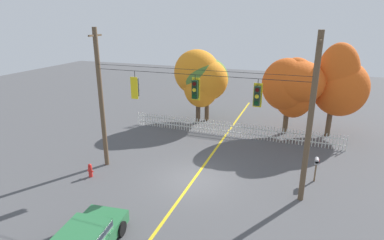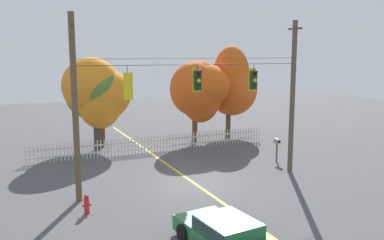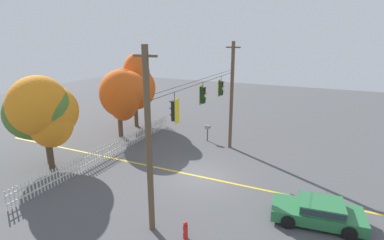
% 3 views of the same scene
% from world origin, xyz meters
% --- Properties ---
extents(ground, '(80.00, 80.00, 0.00)m').
position_xyz_m(ground, '(0.00, 0.00, 0.00)').
color(ground, '#4C4C4F').
extents(lane_centerline_stripe, '(0.16, 36.00, 0.01)m').
position_xyz_m(lane_centerline_stripe, '(0.00, 0.00, 0.00)').
color(lane_centerline_stripe, gold).
rests_on(lane_centerline_stripe, ground).
extents(signal_support_span, '(11.86, 1.10, 8.32)m').
position_xyz_m(signal_support_span, '(0.00, -0.00, 4.24)').
color(signal_support_span, brown).
rests_on(signal_support_span, ground).
extents(traffic_signal_westbound_side, '(0.43, 0.38, 1.54)m').
position_xyz_m(traffic_signal_westbound_side, '(-3.43, -0.01, 5.11)').
color(traffic_signal_westbound_side, black).
extents(traffic_signal_northbound_secondary, '(0.43, 0.38, 1.36)m').
position_xyz_m(traffic_signal_northbound_secondary, '(0.08, 0.01, 5.28)').
color(traffic_signal_northbound_secondary, black).
extents(traffic_signal_eastbound_side, '(0.43, 0.38, 1.43)m').
position_xyz_m(traffic_signal_eastbound_side, '(3.27, 0.01, 5.21)').
color(traffic_signal_eastbound_side, black).
extents(white_picket_fence, '(16.37, 0.06, 1.12)m').
position_xyz_m(white_picket_fence, '(0.43, 7.48, 0.56)').
color(white_picket_fence, silver).
rests_on(white_picket_fence, ground).
extents(autumn_maple_near_fence, '(4.65, 3.44, 6.31)m').
position_xyz_m(autumn_maple_near_fence, '(-2.90, 9.85, 3.90)').
color(autumn_maple_near_fence, '#473828').
rests_on(autumn_maple_near_fence, ground).
extents(autumn_maple_mid, '(4.13, 4.42, 5.81)m').
position_xyz_m(autumn_maple_mid, '(-2.87, 10.50, 3.92)').
color(autumn_maple_mid, brown).
rests_on(autumn_maple_mid, ground).
extents(autumn_oak_far_east, '(4.65, 3.82, 6.03)m').
position_xyz_m(autumn_oak_far_east, '(4.54, 9.44, 3.98)').
color(autumn_oak_far_east, brown).
rests_on(autumn_oak_far_east, ground).
extents(autumn_maple_far_west, '(4.00, 3.95, 7.14)m').
position_xyz_m(autumn_maple_far_west, '(7.81, 10.39, 4.11)').
color(autumn_maple_far_west, brown).
rests_on(autumn_maple_far_west, ground).
extents(parked_car, '(2.36, 4.32, 1.15)m').
position_xyz_m(parked_car, '(-2.03, -6.91, 0.60)').
color(parked_car, '#286B3D').
rests_on(parked_car, ground).
extents(fire_hydrant, '(0.38, 0.22, 0.82)m').
position_xyz_m(fire_hydrant, '(-5.74, -1.69, 0.41)').
color(fire_hydrant, red).
rests_on(fire_hydrant, ground).
extents(roadside_mailbox, '(0.25, 0.44, 1.41)m').
position_xyz_m(roadside_mailbox, '(6.47, 2.22, 1.15)').
color(roadside_mailbox, brown).
rests_on(roadside_mailbox, ground).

